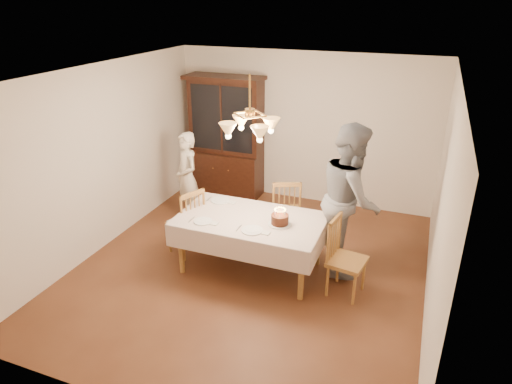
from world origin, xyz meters
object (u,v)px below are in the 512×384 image
at_px(china_hutch, 226,139).
at_px(chair_far_side, 285,213).
at_px(dining_table, 251,223).
at_px(elderly_woman, 187,177).
at_px(birthday_cake, 280,220).

distance_m(china_hutch, chair_far_side, 2.12).
bearing_deg(dining_table, elderly_woman, 145.87).
bearing_deg(elderly_woman, chair_far_side, 35.43).
relative_size(chair_far_side, elderly_woman, 0.68).
bearing_deg(elderly_woman, china_hutch, 122.30).
xyz_separation_m(china_hutch, chair_far_side, (1.55, -1.32, -0.60)).
height_order(dining_table, elderly_woman, elderly_woman).
bearing_deg(birthday_cake, elderly_woman, 151.37).
bearing_deg(chair_far_side, china_hutch, 139.49).
xyz_separation_m(china_hutch, birthday_cake, (1.77, -2.28, -0.22)).
distance_m(dining_table, elderly_woman, 1.80).
height_order(china_hutch, elderly_woman, china_hutch).
distance_m(elderly_woman, birthday_cake, 2.16).
distance_m(china_hutch, birthday_cake, 2.90).
distance_m(chair_far_side, elderly_woman, 1.70).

